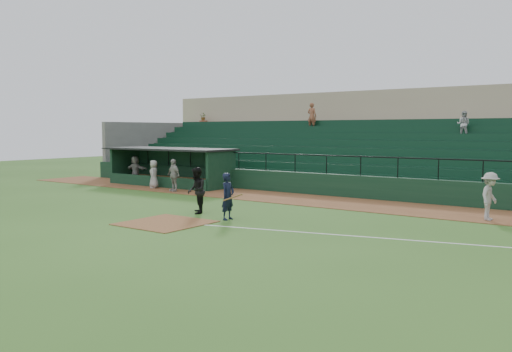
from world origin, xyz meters
The scene contains 12 objects.
ground centered at (0.00, 0.00, 0.00)m, with size 90.00×90.00×0.00m, color #315E1E.
warning_track centered at (0.00, 8.00, 0.01)m, with size 40.00×4.00×0.03m, color brown.
home_plate_dirt centered at (0.00, -1.00, 0.01)m, with size 3.00×3.00×0.03m, color brown.
foul_line centered at (8.00, 1.20, 0.01)m, with size 18.00×0.09×0.01m, color white.
stadium_structure centered at (0.00, 16.46, 2.30)m, with size 38.00×13.08×6.40m.
dugout centered at (-9.75, 9.56, 1.33)m, with size 8.90×3.20×2.42m.
batter_at_plate centered at (1.46, 1.04, 0.94)m, with size 1.03×0.72×1.88m.
umpire centered at (-0.63, 1.49, 1.00)m, with size 0.97×0.75×1.99m, color black.
runner centered at (10.02, 6.82, 0.98)m, with size 1.23×0.70×1.90m, color #ADA8A2.
dugout_player_a centered at (-7.09, 6.68, 0.97)m, with size 1.10×0.46×1.87m, color #A8A39D.
dugout_player_b centered at (-9.33, 7.25, 0.88)m, with size 0.83×0.54×1.71m, color #ADA7A2.
dugout_player_c centered at (-12.45, 8.57, 0.95)m, with size 1.71×0.54×1.84m, color gray.
Camera 1 is at (14.47, -15.24, 3.58)m, focal length 36.94 mm.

